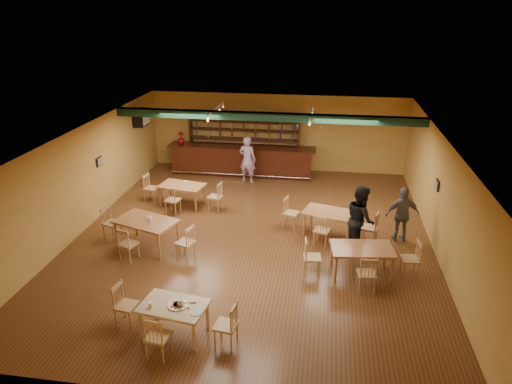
% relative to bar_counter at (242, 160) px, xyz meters
% --- Properties ---
extents(floor, '(12.00, 12.00, 0.00)m').
position_rel_bar_counter_xyz_m(floor, '(1.27, -5.15, -0.56)').
color(floor, '#582E19').
rests_on(floor, ground).
extents(ceiling_beam, '(10.00, 0.30, 0.25)m').
position_rel_bar_counter_xyz_m(ceiling_beam, '(1.27, -2.35, 2.31)').
color(ceiling_beam, black).
rests_on(ceiling_beam, ceiling).
extents(track_rail_left, '(0.05, 2.50, 0.05)m').
position_rel_bar_counter_xyz_m(track_rail_left, '(-0.53, -1.75, 2.38)').
color(track_rail_left, white).
rests_on(track_rail_left, ceiling).
extents(track_rail_right, '(0.05, 2.50, 0.05)m').
position_rel_bar_counter_xyz_m(track_rail_right, '(2.67, -1.75, 2.38)').
color(track_rail_right, white).
rests_on(track_rail_right, ceiling).
extents(ac_unit, '(0.34, 0.70, 0.48)m').
position_rel_bar_counter_xyz_m(ac_unit, '(-3.53, -0.95, 1.79)').
color(ac_unit, white).
rests_on(ac_unit, wall_left).
extents(picture_left, '(0.04, 0.34, 0.28)m').
position_rel_bar_counter_xyz_m(picture_left, '(-3.70, -4.15, 1.14)').
color(picture_left, black).
rests_on(picture_left, wall_left).
extents(picture_right, '(0.04, 0.34, 0.28)m').
position_rel_bar_counter_xyz_m(picture_right, '(6.24, -4.65, 1.14)').
color(picture_right, black).
rests_on(picture_right, wall_right).
extents(bar_counter, '(5.68, 0.85, 1.13)m').
position_rel_bar_counter_xyz_m(bar_counter, '(0.00, 0.00, 0.00)').
color(bar_counter, black).
rests_on(bar_counter, ground).
extents(back_bar_hutch, '(4.39, 0.40, 2.28)m').
position_rel_bar_counter_xyz_m(back_bar_hutch, '(0.00, 0.63, 0.57)').
color(back_bar_hutch, black).
rests_on(back_bar_hutch, ground).
extents(poinsettia, '(0.34, 0.34, 0.47)m').
position_rel_bar_counter_xyz_m(poinsettia, '(-2.39, 0.00, 0.80)').
color(poinsettia, maroon).
rests_on(poinsettia, bar_counter).
extents(dining_table_a, '(1.56, 1.10, 0.72)m').
position_rel_bar_counter_xyz_m(dining_table_a, '(-1.38, -3.27, -0.21)').
color(dining_table_a, '#A5653A').
rests_on(dining_table_a, ground).
extents(dining_table_b, '(1.62, 1.23, 0.72)m').
position_rel_bar_counter_xyz_m(dining_table_b, '(3.42, -4.67, -0.20)').
color(dining_table_b, '#A5653A').
rests_on(dining_table_b, ground).
extents(dining_table_c, '(1.86, 1.45, 0.82)m').
position_rel_bar_counter_xyz_m(dining_table_c, '(-1.49, -6.20, -0.16)').
color(dining_table_c, '#A5653A').
rests_on(dining_table_c, ground).
extents(dining_table_d, '(1.59, 1.07, 0.75)m').
position_rel_bar_counter_xyz_m(dining_table_d, '(4.22, -6.72, -0.19)').
color(dining_table_d, '#A5653A').
rests_on(dining_table_d, ground).
extents(near_table, '(1.41, 1.02, 0.70)m').
position_rel_bar_counter_xyz_m(near_table, '(0.38, -9.58, -0.21)').
color(near_table, beige).
rests_on(near_table, ground).
extents(pizza_tray, '(0.47, 0.47, 0.01)m').
position_rel_bar_counter_xyz_m(pizza_tray, '(0.47, -9.58, 0.14)').
color(pizza_tray, silver).
rests_on(pizza_tray, near_table).
extents(parmesan_shaker, '(0.08, 0.08, 0.11)m').
position_rel_bar_counter_xyz_m(parmesan_shaker, '(-0.04, -9.72, 0.19)').
color(parmesan_shaker, '#EAE5C6').
rests_on(parmesan_shaker, near_table).
extents(napkin_stack, '(0.22, 0.18, 0.03)m').
position_rel_bar_counter_xyz_m(napkin_stack, '(0.70, -9.40, 0.15)').
color(napkin_stack, white).
rests_on(napkin_stack, near_table).
extents(pizza_server, '(0.29, 0.29, 0.00)m').
position_rel_bar_counter_xyz_m(pizza_server, '(0.61, -9.54, 0.15)').
color(pizza_server, silver).
rests_on(pizza_server, pizza_tray).
extents(side_plate, '(0.25, 0.25, 0.01)m').
position_rel_bar_counter_xyz_m(side_plate, '(0.89, -9.77, 0.14)').
color(side_plate, white).
rests_on(side_plate, near_table).
extents(patron_bar, '(0.72, 0.56, 1.76)m').
position_rel_bar_counter_xyz_m(patron_bar, '(0.38, -0.83, 0.31)').
color(patron_bar, '#934DA7').
rests_on(patron_bar, ground).
extents(patron_right_a, '(0.89, 1.04, 1.86)m').
position_rel_bar_counter_xyz_m(patron_right_a, '(4.22, -5.47, 0.36)').
color(patron_right_a, black).
rests_on(patron_right_a, ground).
extents(patron_right_b, '(0.99, 0.53, 1.60)m').
position_rel_bar_counter_xyz_m(patron_right_b, '(5.42, -4.72, 0.24)').
color(patron_right_b, slate).
rests_on(patron_right_b, ground).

